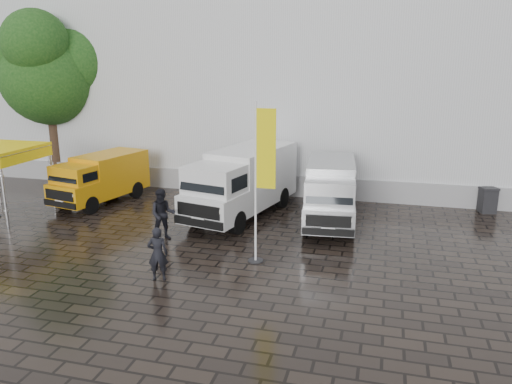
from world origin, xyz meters
TOP-DOWN VIEW (x-y plane):
  - ground at (0.00, 0.00)m, footprint 120.00×120.00m
  - exhibition_hall at (2.00, 16.00)m, footprint 44.00×16.00m
  - hall_plinth at (2.00, 7.95)m, footprint 44.00×0.15m
  - van_yellow at (-8.79, 4.63)m, footprint 2.73×4.94m
  - van_white at (-2.08, 4.36)m, footprint 3.47×6.62m
  - van_silver at (1.52, 4.44)m, footprint 2.35×5.64m
  - flagpole at (-0.11, -0.18)m, footprint 0.88×0.50m
  - tree at (-13.64, 8.32)m, footprint 5.02×5.02m
  - wheelie_bin at (7.83, 7.52)m, footprint 0.79×0.79m
  - person_front at (-2.69, -2.25)m, footprint 0.68×0.54m
  - person_tent at (-4.03, 0.97)m, footprint 1.11×1.01m

SIDE VIEW (x-z plane):
  - ground at x=0.00m, z-range 0.00..0.00m
  - hall_plinth at x=2.00m, z-range 0.00..1.00m
  - wheelie_bin at x=7.83m, z-range 0.00..1.08m
  - person_front at x=-2.69m, z-range 0.00..1.62m
  - person_tent at x=-4.03m, z-range 0.00..1.86m
  - van_yellow at x=-8.79m, z-range 0.00..2.16m
  - van_silver at x=1.52m, z-range 0.00..2.38m
  - van_white at x=-2.08m, z-range 0.00..2.74m
  - flagpole at x=-0.11m, z-range 0.30..5.39m
  - tree at x=-13.64m, z-range 1.28..10.29m
  - exhibition_hall at x=2.00m, z-range 0.00..12.00m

